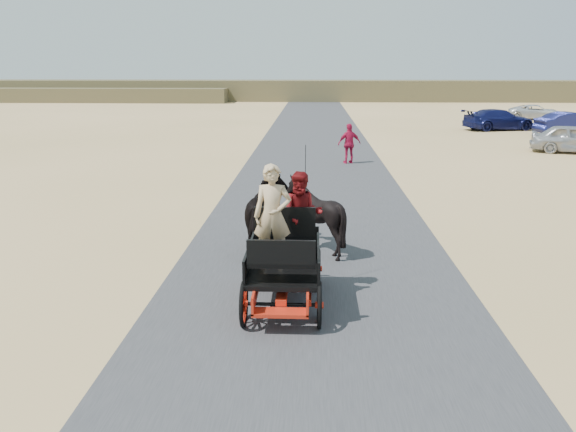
{
  "coord_description": "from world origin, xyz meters",
  "views": [
    {
      "loc": [
        -0.08,
        -7.29,
        4.14
      ],
      "look_at": [
        -0.56,
        3.63,
        1.2
      ],
      "focal_mm": 35.0,
      "sensor_mm": 36.0,
      "label": 1
    }
  ],
  "objects_px": {
    "car_a": "(575,139)",
    "horse_right": "(315,215)",
    "car_d": "(536,112)",
    "pedestrian": "(349,144)",
    "car_b": "(573,124)",
    "car_c": "(499,120)",
    "horse_left": "(267,215)",
    "carriage": "(284,285)"
  },
  "relations": [
    {
      "from": "horse_left",
      "to": "horse_right",
      "type": "relative_size",
      "value": 1.18
    },
    {
      "from": "car_d",
      "to": "car_a",
      "type": "bearing_deg",
      "value": 179.56
    },
    {
      "from": "car_a",
      "to": "car_b",
      "type": "relative_size",
      "value": 0.93
    },
    {
      "from": "car_d",
      "to": "carriage",
      "type": "bearing_deg",
      "value": 168.35
    },
    {
      "from": "car_a",
      "to": "car_d",
      "type": "distance_m",
      "value": 18.4
    },
    {
      "from": "carriage",
      "to": "pedestrian",
      "type": "height_order",
      "value": "pedestrian"
    },
    {
      "from": "carriage",
      "to": "car_b",
      "type": "bearing_deg",
      "value": 57.66
    },
    {
      "from": "horse_right",
      "to": "carriage",
      "type": "bearing_deg",
      "value": 79.61
    },
    {
      "from": "car_a",
      "to": "car_d",
      "type": "height_order",
      "value": "car_a"
    },
    {
      "from": "pedestrian",
      "to": "car_b",
      "type": "distance_m",
      "value": 17.55
    },
    {
      "from": "car_a",
      "to": "car_b",
      "type": "distance_m",
      "value": 7.58
    },
    {
      "from": "carriage",
      "to": "horse_right",
      "type": "distance_m",
      "value": 3.09
    },
    {
      "from": "pedestrian",
      "to": "car_c",
      "type": "distance_m",
      "value": 17.24
    },
    {
      "from": "pedestrian",
      "to": "car_b",
      "type": "xyz_separation_m",
      "value": [
        14.08,
        10.48,
        -0.15
      ]
    },
    {
      "from": "horse_left",
      "to": "pedestrian",
      "type": "distance_m",
      "value": 12.3
    },
    {
      "from": "carriage",
      "to": "car_d",
      "type": "distance_m",
      "value": 40.51
    },
    {
      "from": "car_a",
      "to": "horse_right",
      "type": "bearing_deg",
      "value": 159.32
    },
    {
      "from": "horse_left",
      "to": "pedestrian",
      "type": "bearing_deg",
      "value": -102.28
    },
    {
      "from": "horse_right",
      "to": "car_b",
      "type": "distance_m",
      "value": 27.38
    },
    {
      "from": "car_b",
      "to": "car_d",
      "type": "bearing_deg",
      "value": -18.14
    },
    {
      "from": "pedestrian",
      "to": "car_a",
      "type": "distance_m",
      "value": 11.68
    },
    {
      "from": "carriage",
      "to": "car_a",
      "type": "xyz_separation_m",
      "value": [
        13.21,
        18.51,
        0.33
      ]
    },
    {
      "from": "car_c",
      "to": "horse_left",
      "type": "bearing_deg",
      "value": 138.33
    },
    {
      "from": "pedestrian",
      "to": "car_c",
      "type": "bearing_deg",
      "value": -143.46
    },
    {
      "from": "carriage",
      "to": "pedestrian",
      "type": "bearing_deg",
      "value": 82.16
    },
    {
      "from": "horse_right",
      "to": "horse_left",
      "type": "bearing_deg",
      "value": 0.0
    },
    {
      "from": "pedestrian",
      "to": "car_a",
      "type": "relative_size",
      "value": 0.43
    },
    {
      "from": "car_b",
      "to": "car_c",
      "type": "xyz_separation_m",
      "value": [
        -3.42,
        3.07,
        -0.03
      ]
    },
    {
      "from": "horse_left",
      "to": "car_b",
      "type": "xyz_separation_m",
      "value": [
        16.7,
        22.5,
        -0.14
      ]
    },
    {
      "from": "car_b",
      "to": "pedestrian",
      "type": "bearing_deg",
      "value": 118.59
    },
    {
      "from": "horse_left",
      "to": "car_c",
      "type": "height_order",
      "value": "horse_left"
    },
    {
      "from": "car_b",
      "to": "horse_left",
      "type": "bearing_deg",
      "value": 135.34
    },
    {
      "from": "carriage",
      "to": "horse_right",
      "type": "xyz_separation_m",
      "value": [
        0.55,
        3.0,
        0.49
      ]
    },
    {
      "from": "car_c",
      "to": "pedestrian",
      "type": "bearing_deg",
      "value": 127.58
    },
    {
      "from": "car_b",
      "to": "horse_right",
      "type": "bearing_deg",
      "value": 137.19
    },
    {
      "from": "car_a",
      "to": "car_c",
      "type": "distance_m",
      "value": 10.06
    },
    {
      "from": "horse_right",
      "to": "pedestrian",
      "type": "distance_m",
      "value": 12.11
    },
    {
      "from": "car_b",
      "to": "carriage",
      "type": "bearing_deg",
      "value": 139.58
    },
    {
      "from": "carriage",
      "to": "pedestrian",
      "type": "relative_size",
      "value": 1.39
    },
    {
      "from": "horse_right",
      "to": "car_d",
      "type": "distance_m",
      "value": 37.59
    },
    {
      "from": "horse_left",
      "to": "pedestrian",
      "type": "height_order",
      "value": "pedestrian"
    },
    {
      "from": "car_a",
      "to": "car_d",
      "type": "relative_size",
      "value": 0.98
    }
  ]
}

